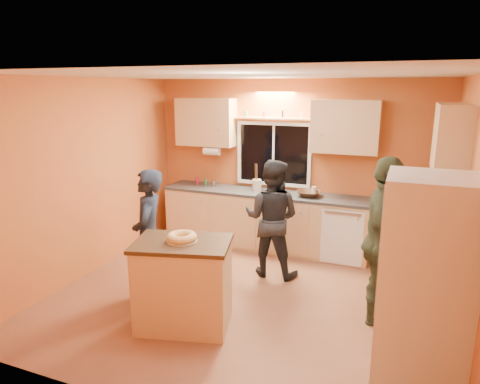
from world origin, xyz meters
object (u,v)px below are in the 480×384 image
at_px(person_center, 272,218).
at_px(island, 184,283).
at_px(refrigerator, 425,282).
at_px(person_left, 149,235).
at_px(person_right, 383,242).

bearing_deg(person_center, island, 73.33).
distance_m(refrigerator, island, 2.33).
relative_size(person_left, person_right, 0.87).
height_order(person_left, person_right, person_right).
xyz_separation_m(refrigerator, person_right, (-0.39, 0.86, 0.00)).
relative_size(refrigerator, person_left, 1.15).
bearing_deg(person_right, refrigerator, -154.32).
relative_size(person_center, person_right, 0.87).
distance_m(person_left, person_right, 2.62).
bearing_deg(island, refrigerator, -14.77).
bearing_deg(person_center, person_right, 152.98).
xyz_separation_m(person_center, person_right, (1.44, -0.72, 0.12)).
distance_m(island, person_center, 1.67).
relative_size(refrigerator, island, 1.62).
distance_m(refrigerator, person_left, 3.00).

